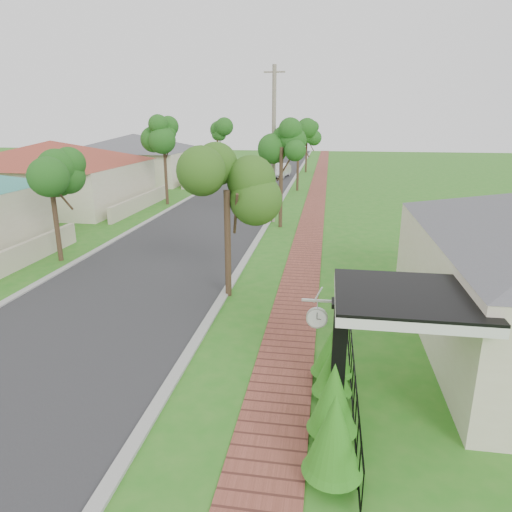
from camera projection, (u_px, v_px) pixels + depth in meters
The scene contains 16 objects.
ground at pixel (156, 366), 11.71m from camera, with size 160.00×160.00×0.00m, color #29741B.
road at pixel (221, 211), 31.06m from camera, with size 7.00×120.00×0.02m, color #28282B.
kerb_right at pixel (274, 213), 30.51m from camera, with size 0.30×120.00×0.10m, color #9E9E99.
kerb_left at pixel (169, 210), 31.60m from camera, with size 0.30×120.00×0.10m, color #9E9E99.
sidewalk at pixel (313, 214), 30.12m from camera, with size 1.50×120.00×0.03m, color brown.
porch_post at pixel (338, 361), 9.76m from camera, with size 0.48×0.48×2.52m.
picket_fence at pixel (351, 363), 10.82m from camera, with size 0.03×8.02×1.00m.
street_trees at pixel (241, 138), 36.18m from camera, with size 10.70×37.65×5.89m.
hedge_row at pixel (333, 393), 9.26m from camera, with size 0.93×4.26×1.87m.
far_house_red at pixel (55, 173), 32.17m from camera, with size 15.56×15.56×4.60m.
far_house_grey at pixel (135, 157), 45.39m from camera, with size 15.56×15.56×4.60m.
parked_car_red at pixel (265, 186), 37.55m from camera, with size 1.61×4.00×1.36m, color #57110D.
parked_car_white at pixel (280, 170), 48.49m from camera, with size 1.52×4.36×1.44m, color silver.
near_tree at pixel (227, 189), 15.27m from camera, with size 1.88×1.88×4.83m.
utility_pole at pixel (274, 146), 26.65m from camera, with size 1.20×0.24×8.96m.
station_clock at pixel (317, 317), 9.97m from camera, with size 0.79×0.13×0.67m.
Camera 1 is at (4.16, -9.85, 6.12)m, focal length 32.00 mm.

